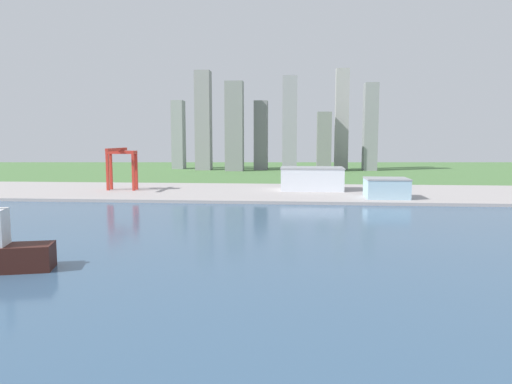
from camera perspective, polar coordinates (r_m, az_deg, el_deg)
ground_plane at (r=240.60m, az=-2.99°, el=-5.41°), size 2400.00×2400.00×0.00m
water_bay at (r=183.00m, az=-5.58°, el=-9.21°), size 840.00×360.00×0.15m
industrial_pier at (r=427.21m, az=0.48°, el=-0.04°), size 840.00×140.00×2.50m
port_crane_red at (r=448.30m, az=-15.96°, el=3.81°), size 26.45×45.47×38.69m
warehouse_main at (r=437.31m, az=6.74°, el=1.62°), size 57.01×35.72×20.94m
warehouse_annex at (r=390.27m, az=15.42°, el=0.48°), size 33.43×29.28×15.90m
distant_skyline at (r=748.97m, az=1.87°, el=7.75°), size 327.77×68.53×159.66m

